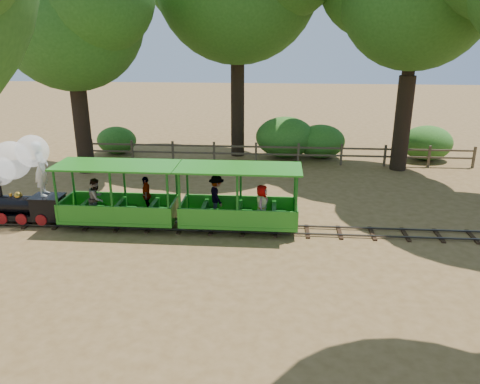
# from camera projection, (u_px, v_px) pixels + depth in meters

# --- Properties ---
(ground) EXTENTS (90.00, 90.00, 0.00)m
(ground) POSITION_uv_depth(u_px,v_px,m) (275.00, 231.00, 14.70)
(ground) COLOR #9C7343
(ground) RESTS_ON ground
(track) EXTENTS (22.00, 1.00, 0.10)m
(track) POSITION_uv_depth(u_px,v_px,m) (275.00, 229.00, 14.67)
(track) COLOR #3F3D3A
(track) RESTS_ON ground
(locomotive) EXTENTS (2.58, 1.21, 2.97)m
(locomotive) POSITION_uv_depth(u_px,v_px,m) (20.00, 173.00, 14.85)
(locomotive) COLOR black
(locomotive) RESTS_ON ground
(carriage_front) EXTENTS (3.79, 1.55, 1.97)m
(carriage_front) POSITION_uv_depth(u_px,v_px,m) (119.00, 202.00, 14.80)
(carriage_front) COLOR #28861D
(carriage_front) RESTS_ON track
(carriage_rear) EXTENTS (3.79, 1.56, 1.97)m
(carriage_rear) POSITION_uv_depth(u_px,v_px,m) (237.00, 205.00, 14.55)
(carriage_rear) COLOR #28861D
(carriage_rear) RESTS_ON track
(oak_nw) EXTENTS (7.45, 6.56, 9.51)m
(oak_nw) POSITION_uv_depth(u_px,v_px,m) (69.00, 9.00, 18.87)
(oak_nw) COLOR #2D2116
(oak_nw) RESTS_ON ground
(fence) EXTENTS (18.10, 0.10, 1.00)m
(fence) POSITION_uv_depth(u_px,v_px,m) (277.00, 152.00, 22.05)
(fence) COLOR brown
(fence) RESTS_ON ground
(shrub_west) EXTENTS (2.01, 1.55, 1.39)m
(shrub_west) POSITION_uv_depth(u_px,v_px,m) (117.00, 140.00, 23.86)
(shrub_west) COLOR #2D6B1E
(shrub_west) RESTS_ON ground
(shrub_mid_w) EXTENTS (2.91, 2.23, 2.01)m
(shrub_mid_w) POSITION_uv_depth(u_px,v_px,m) (285.00, 137.00, 23.11)
(shrub_mid_w) COLOR #2D6B1E
(shrub_mid_w) RESTS_ON ground
(shrub_mid_e) EXTENTS (2.38, 1.83, 1.65)m
(shrub_mid_e) POSITION_uv_depth(u_px,v_px,m) (321.00, 141.00, 23.04)
(shrub_mid_e) COLOR #2D6B1E
(shrub_mid_e) RESTS_ON ground
(shrub_east) EXTENTS (2.43, 1.87, 1.68)m
(shrub_east) POSITION_uv_depth(u_px,v_px,m) (427.00, 143.00, 22.64)
(shrub_east) COLOR #2D6B1E
(shrub_east) RESTS_ON ground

